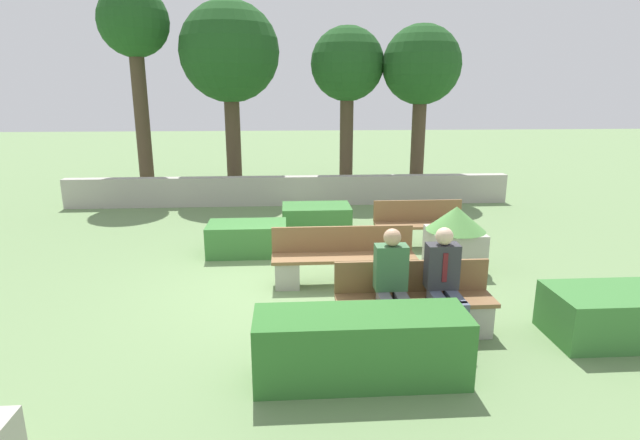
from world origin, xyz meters
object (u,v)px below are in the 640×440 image
person_seated_woman (393,281)px  planter_corner_right (455,236)px  bench_right_side (344,262)px  bench_left_side (419,230)px  person_seated_man (445,280)px  tree_rightmost (422,68)px  tree_center_right (347,68)px  tree_leftmost (134,31)px  tree_center_left (230,54)px  bench_front (414,307)px

person_seated_woman → planter_corner_right: person_seated_woman is taller
bench_right_side → bench_left_side: bearing=54.6°
person_seated_man → tree_rightmost: bearing=77.8°
person_seated_woman → tree_center_right: 9.01m
tree_leftmost → person_seated_man: bearing=-56.7°
person_seated_man → planter_corner_right: person_seated_man is taller
tree_center_right → person_seated_man: bearing=-89.0°
tree_center_left → tree_leftmost: bearing=-175.6°
planter_corner_right → tree_leftmost: bearing=136.1°
bench_right_side → planter_corner_right: planter_corner_right is taller
bench_right_side → person_seated_man: (0.98, -1.77, 0.39)m
planter_corner_right → tree_center_right: 6.98m
bench_left_side → person_seated_woman: person_seated_woman is taller
bench_right_side → bench_front: bearing=-60.1°
bench_left_side → tree_center_left: 7.48m
bench_left_side → planter_corner_right: size_ratio=1.59×
person_seated_woman → tree_rightmost: size_ratio=0.29×
planter_corner_right → tree_rightmost: size_ratio=0.23×
planter_corner_right → tree_center_left: 8.42m
bench_front → bench_left_side: size_ratio=1.13×
bench_front → planter_corner_right: 2.49m
tree_leftmost → tree_center_left: (2.40, 0.19, -0.55)m
tree_center_right → bench_right_side: bearing=-96.9°
tree_center_right → tree_rightmost: 1.96m
person_seated_man → planter_corner_right: 2.49m
bench_left_side → tree_center_right: bearing=99.9°
bench_front → tree_center_left: 9.84m
bench_right_side → tree_leftmost: 9.26m
tree_center_left → tree_rightmost: (5.07, -0.65, -0.37)m
person_seated_woman → tree_leftmost: size_ratio=0.24×
bench_front → tree_rightmost: 8.88m
person_seated_man → tree_leftmost: tree_leftmost is taller
planter_corner_right → tree_center_left: tree_center_left is taller
person_seated_man → tree_center_left: size_ratio=0.26×
bench_front → person_seated_woman: size_ratio=1.43×
bench_right_side → person_seated_man: 2.06m
person_seated_woman → tree_center_left: 9.74m
bench_right_side → tree_leftmost: (-4.72, 6.89, 4.01)m
person_seated_woman → tree_leftmost: (-5.09, 8.66, 3.62)m
bench_front → planter_corner_right: planter_corner_right is taller
tree_leftmost → tree_rightmost: size_ratio=1.21×
bench_front → person_seated_woman: person_seated_woman is taller
tree_center_left → bench_right_side: bearing=-71.8°
bench_front → tree_leftmost: size_ratio=0.35×
tree_center_left → tree_rightmost: tree_center_left is taller
tree_leftmost → tree_center_right: (5.55, -0.08, -0.91)m
tree_rightmost → tree_center_right: bearing=168.8°
bench_left_side → tree_rightmost: (1.12, 4.66, 3.11)m
planter_corner_right → tree_leftmost: size_ratio=0.19×
person_seated_man → person_seated_woman: bearing=-180.0°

